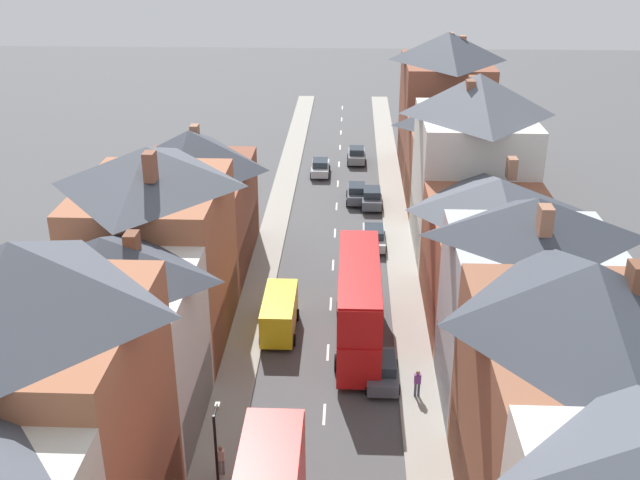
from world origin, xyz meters
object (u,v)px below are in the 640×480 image
car_parked_right_a (356,155)px  car_parked_right_b (374,236)px  street_lamp (217,457)px  pedestrian_mid_left (221,459)px  pedestrian_mid_right (417,382)px  car_mid_white (357,257)px  car_far_grey (372,197)px  double_decker_bus_mid_street (359,303)px  car_parked_left_a (320,167)px  car_parked_left_b (382,370)px  car_near_blue (357,193)px  delivery_van (279,313)px

car_parked_right_a → car_parked_right_b: 20.90m
street_lamp → car_parked_right_b: bearing=75.8°
pedestrian_mid_left → pedestrian_mid_right: 11.59m
car_parked_right_a → car_mid_white: 24.75m
car_mid_white → street_lamp: size_ratio=0.70×
car_far_grey → pedestrian_mid_right: size_ratio=2.65×
double_decker_bus_mid_street → car_parked_left_a: size_ratio=2.66×
pedestrian_mid_left → car_parked_right_b: bearing=73.8°
car_parked_left_a → car_parked_left_b: 35.70m
car_near_blue → car_far_grey: 1.68m
car_parked_right_a → car_near_blue: bearing=-90.0°
delivery_van → pedestrian_mid_left: (-1.52, -13.18, -0.30)m
car_parked_left_b → car_far_grey: bearing=90.0°
car_parked_right_a → pedestrian_mid_right: bearing=-85.6°
car_parked_right_a → pedestrian_mid_left: bearing=-97.7°
car_parked_left_b → car_far_grey: car_far_grey is taller
car_near_blue → pedestrian_mid_left: 36.67m
double_decker_bus_mid_street → delivery_van: (-4.89, 1.17, -1.48)m
car_parked_left_b → delivery_van: 8.12m
car_parked_right_a → street_lamp: (-6.05, -49.90, 2.39)m
double_decker_bus_mid_street → delivery_van: double_decker_bus_mid_street is taller
car_mid_white → delivery_van: delivery_van is taller
pedestrian_mid_left → pedestrian_mid_right: bearing=34.2°
car_parked_right_a → street_lamp: street_lamp is taller
car_mid_white → delivery_van: (-4.90, -9.45, 0.49)m
car_parked_left_b → car_parked_right_b: car_parked_left_b is taller
car_parked_right_a → pedestrian_mid_left: pedestrian_mid_left is taller
car_parked_right_b → car_parked_right_a: bearing=93.6°
car_parked_left_a → car_far_grey: size_ratio=0.95×
car_mid_white → pedestrian_mid_left: (-6.42, -22.64, 0.19)m
car_near_blue → car_parked_left_a: 8.07m
double_decker_bus_mid_street → car_near_blue: bearing=90.0°
car_parked_left_a → car_mid_white: (3.60, -20.69, 0.02)m
car_parked_right_b → double_decker_bus_mid_street: bearing=-95.2°
car_parked_left_a → pedestrian_mid_left: 43.42m
car_parked_right_a → car_parked_right_b: bearing=-86.4°
car_near_blue → car_parked_right_a: car_parked_right_a is taller
delivery_van → car_far_grey: bearing=74.2°
car_parked_right_b → street_lamp: size_ratio=0.83×
delivery_van → car_parked_right_b: bearing=65.1°
car_far_grey → car_parked_right_b: bearing=-90.0°
double_decker_bus_mid_street → car_far_grey: (1.31, 23.03, -1.96)m
double_decker_bus_mid_street → pedestrian_mid_left: 13.73m
double_decker_bus_mid_street → car_parked_right_a: bearing=90.0°
car_parked_left_b → pedestrian_mid_left: size_ratio=2.51×
car_near_blue → pedestrian_mid_right: bearing=-83.9°
pedestrian_mid_left → street_lamp: (0.37, -2.52, 2.21)m
pedestrian_mid_right → delivery_van: bearing=140.4°
car_parked_right_a → pedestrian_mid_left: 47.82m
car_mid_white → car_parked_right_b: 4.10m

